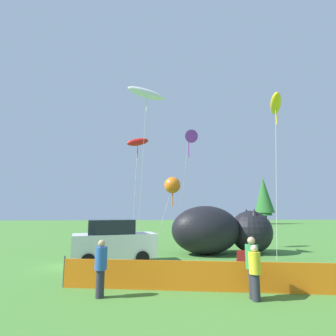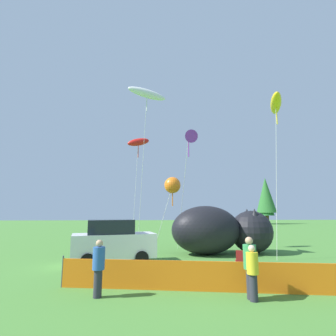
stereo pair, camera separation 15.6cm
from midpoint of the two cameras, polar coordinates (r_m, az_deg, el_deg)
ground_plane at (r=12.06m, az=7.00°, el=-21.56°), size 120.00×120.00×0.00m
parked_car at (r=13.92m, az=-12.08°, el=-15.40°), size 4.33×2.57×2.13m
folding_chair at (r=12.39m, az=15.65°, el=-18.59°), size 0.68×0.68×0.90m
inflatable_cat at (r=16.64m, az=10.94°, el=-13.42°), size 6.45×3.32×2.86m
safety_fence at (r=9.31m, az=6.81°, el=-22.31°), size 9.32×1.52×1.04m
spectator_in_black_shirt at (r=8.64m, az=17.89°, el=-20.36°), size 0.34×0.34×1.58m
spectator_in_green_shirt at (r=8.79m, az=17.38°, el=-19.41°), size 0.39×0.39×1.79m
spectator_in_red_shirt at (r=8.81m, az=-14.95°, el=-19.85°), size 0.37×0.37×1.69m
kite_red_lizard at (r=21.96m, az=-6.82°, el=5.56°), size 2.00×1.34×8.77m
kite_orange_flower at (r=16.49m, az=0.69°, el=-3.78°), size 1.70×1.02×4.68m
kite_purple_delta at (r=16.85m, az=4.20°, el=6.73°), size 1.01×3.41×7.79m
kite_white_ghost at (r=19.35m, az=-4.90°, el=15.75°), size 2.87×1.86×11.34m
kite_yellow_hero at (r=17.43m, az=22.14°, el=12.72°), size 1.59×2.66×9.41m
horizon_tree_east at (r=55.04m, az=20.04°, el=-5.60°), size 3.77×3.77×9.00m
horizon_tree_west at (r=54.62m, az=20.05°, el=-6.97°), size 2.86×2.86×6.83m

